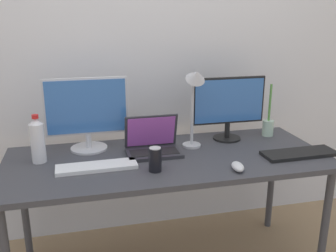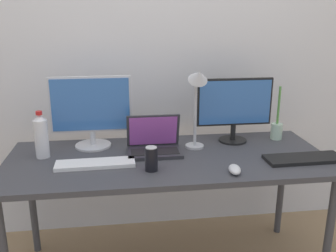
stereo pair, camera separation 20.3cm
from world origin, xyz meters
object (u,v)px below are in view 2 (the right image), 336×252
object	(u,v)px
keyboard_main	(95,164)
keyboard_aux	(304,159)
work_desk	(168,167)
laptop_silver	(154,144)
desk_lamp	(197,93)
monitor_left	(91,110)
mouse_by_keyboard	(235,169)
water_bottle	(41,136)
soda_can_near_keyboard	(151,159)
bamboo_vase	(277,129)
monitor_center	(234,106)

from	to	relation	value
keyboard_main	keyboard_aux	world-z (taller)	same
keyboard_main	work_desk	bearing A→B (deg)	8.93
laptop_silver	desk_lamp	world-z (taller)	desk_lamp
monitor_left	mouse_by_keyboard	xyz separation A→B (m)	(0.73, -0.49, -0.21)
keyboard_main	water_bottle	size ratio (longest dim) A/B	1.57
work_desk	soda_can_near_keyboard	xyz separation A→B (m)	(-0.11, -0.17, 0.12)
laptop_silver	soda_can_near_keyboard	world-z (taller)	laptop_silver
mouse_by_keyboard	bamboo_vase	bearing A→B (deg)	55.12
work_desk	monitor_left	distance (m)	0.56
soda_can_near_keyboard	water_bottle	bearing A→B (deg)	155.53
laptop_silver	bamboo_vase	bearing A→B (deg)	9.76
bamboo_vase	desk_lamp	distance (m)	0.62
monitor_left	soda_can_near_keyboard	size ratio (longest dim) A/B	3.74
keyboard_aux	mouse_by_keyboard	world-z (taller)	mouse_by_keyboard
water_bottle	monitor_center	bearing A→B (deg)	5.94
mouse_by_keyboard	bamboo_vase	world-z (taller)	bamboo_vase
keyboard_aux	desk_lamp	bearing A→B (deg)	155.23
laptop_silver	water_bottle	xyz separation A→B (m)	(-0.62, 0.01, 0.07)
monitor_center	laptop_silver	distance (m)	0.55
keyboard_aux	water_bottle	world-z (taller)	water_bottle
monitor_center	water_bottle	xyz separation A→B (m)	(-1.13, -0.12, -0.10)
monitor_center	bamboo_vase	xyz separation A→B (m)	(0.29, 0.01, -0.16)
keyboard_main	desk_lamp	xyz separation A→B (m)	(0.57, 0.16, 0.33)
water_bottle	keyboard_main	bearing A→B (deg)	-28.97
laptop_silver	keyboard_aux	world-z (taller)	laptop_silver
work_desk	bamboo_vase	size ratio (longest dim) A/B	5.28
keyboard_aux	work_desk	bearing A→B (deg)	167.22
monitor_center	laptop_silver	size ratio (longest dim) A/B	1.52
keyboard_aux	laptop_silver	bearing A→B (deg)	162.69
laptop_silver	mouse_by_keyboard	distance (m)	0.51
soda_can_near_keyboard	desk_lamp	world-z (taller)	desk_lamp
work_desk	desk_lamp	world-z (taller)	desk_lamp
work_desk	monitor_left	xyz separation A→B (m)	(-0.42, 0.23, 0.29)
work_desk	bamboo_vase	xyz separation A→B (m)	(0.72, 0.22, 0.12)
work_desk	monitor_center	distance (m)	0.56
work_desk	laptop_silver	bearing A→B (deg)	130.64
monitor_left	monitor_center	world-z (taller)	monitor_left
keyboard_aux	monitor_left	bearing A→B (deg)	160.64
work_desk	water_bottle	bearing A→B (deg)	172.47
monitor_left	laptop_silver	size ratio (longest dim) A/B	1.54
bamboo_vase	desk_lamp	size ratio (longest dim) A/B	0.69
water_bottle	monitor_left	bearing A→B (deg)	27.31
laptop_silver	soda_can_near_keyboard	size ratio (longest dim) A/B	2.42
desk_lamp	soda_can_near_keyboard	bearing A→B (deg)	-137.35
mouse_by_keyboard	desk_lamp	distance (m)	0.49
bamboo_vase	monitor_center	bearing A→B (deg)	-178.09
monitor_left	laptop_silver	xyz separation A→B (m)	(0.35, -0.15, -0.17)
monitor_left	mouse_by_keyboard	world-z (taller)	monitor_left
mouse_by_keyboard	soda_can_near_keyboard	world-z (taller)	soda_can_near_keyboard
work_desk	soda_can_near_keyboard	world-z (taller)	soda_can_near_keyboard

